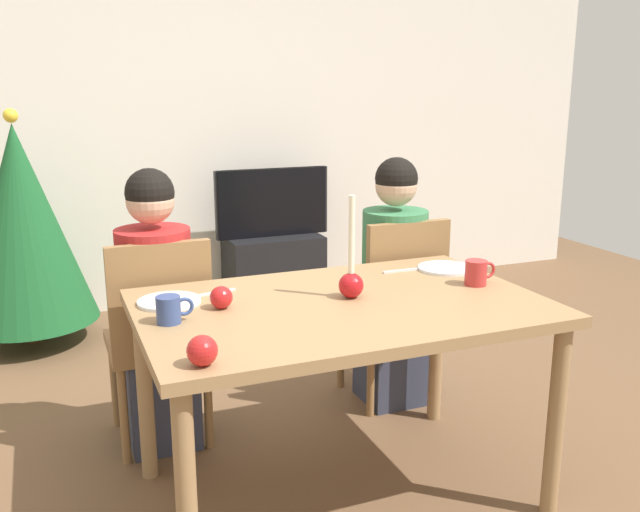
{
  "coord_description": "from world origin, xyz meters",
  "views": [
    {
      "loc": [
        -0.93,
        -2.09,
        1.49
      ],
      "look_at": [
        0.0,
        0.2,
        0.87
      ],
      "focal_mm": 38.69,
      "sensor_mm": 36.0,
      "label": 1
    }
  ],
  "objects_px": {
    "tv_stand": "(274,269)",
    "plate_left": "(169,301)",
    "apple_near_candle": "(202,351)",
    "person_right_child": "(394,286)",
    "mug_left": "(170,310)",
    "plate_right": "(445,268)",
    "chair_left": "(159,331)",
    "apple_by_left_plate": "(221,297)",
    "person_left_child": "(157,315)",
    "tv": "(272,202)",
    "candle_centerpiece": "(351,278)",
    "mug_right": "(477,273)",
    "christmas_tree": "(22,225)",
    "chair_right": "(396,300)",
    "dining_table": "(341,325)"
  },
  "relations": [
    {
      "from": "chair_right",
      "to": "mug_left",
      "type": "bearing_deg",
      "value": -152.44
    },
    {
      "from": "person_left_child",
      "to": "apple_by_left_plate",
      "type": "height_order",
      "value": "person_left_child"
    },
    {
      "from": "tv_stand",
      "to": "mug_left",
      "type": "relative_size",
      "value": 5.32
    },
    {
      "from": "tv",
      "to": "christmas_tree",
      "type": "bearing_deg",
      "value": -173.1
    },
    {
      "from": "tv_stand",
      "to": "tv",
      "type": "height_order",
      "value": "tv"
    },
    {
      "from": "chair_right",
      "to": "candle_centerpiece",
      "type": "relative_size",
      "value": 2.45
    },
    {
      "from": "plate_left",
      "to": "apple_near_candle",
      "type": "relative_size",
      "value": 2.56
    },
    {
      "from": "person_right_child",
      "to": "plate_left",
      "type": "bearing_deg",
      "value": -159.14
    },
    {
      "from": "candle_centerpiece",
      "to": "mug_right",
      "type": "bearing_deg",
      "value": -3.65
    },
    {
      "from": "person_left_child",
      "to": "tv_stand",
      "type": "height_order",
      "value": "person_left_child"
    },
    {
      "from": "plate_right",
      "to": "plate_left",
      "type": "bearing_deg",
      "value": -179.0
    },
    {
      "from": "chair_right",
      "to": "apple_near_candle",
      "type": "distance_m",
      "value": 1.51
    },
    {
      "from": "candle_centerpiece",
      "to": "mug_left",
      "type": "distance_m",
      "value": 0.65
    },
    {
      "from": "chair_left",
      "to": "person_left_child",
      "type": "relative_size",
      "value": 0.77
    },
    {
      "from": "tv",
      "to": "chair_right",
      "type": "bearing_deg",
      "value": -88.52
    },
    {
      "from": "tv_stand",
      "to": "apple_near_candle",
      "type": "xyz_separation_m",
      "value": [
        -1.08,
        -2.67,
        0.55
      ]
    },
    {
      "from": "person_right_child",
      "to": "mug_left",
      "type": "distance_m",
      "value": 1.32
    },
    {
      "from": "christmas_tree",
      "to": "candle_centerpiece",
      "type": "height_order",
      "value": "christmas_tree"
    },
    {
      "from": "chair_right",
      "to": "tv",
      "type": "bearing_deg",
      "value": 91.48
    },
    {
      "from": "tv_stand",
      "to": "plate_left",
      "type": "bearing_deg",
      "value": -117.09
    },
    {
      "from": "person_right_child",
      "to": "christmas_tree",
      "type": "xyz_separation_m",
      "value": [
        -1.6,
        1.47,
        0.14
      ]
    },
    {
      "from": "christmas_tree",
      "to": "plate_left",
      "type": "bearing_deg",
      "value": -75.33
    },
    {
      "from": "chair_left",
      "to": "apple_near_candle",
      "type": "xyz_separation_m",
      "value": [
        -0.03,
        -0.97,
        0.28
      ]
    },
    {
      "from": "tv",
      "to": "chair_left",
      "type": "bearing_deg",
      "value": -121.78
    },
    {
      "from": "apple_by_left_plate",
      "to": "chair_left",
      "type": "bearing_deg",
      "value": 104.97
    },
    {
      "from": "tv_stand",
      "to": "apple_by_left_plate",
      "type": "bearing_deg",
      "value": -112.43
    },
    {
      "from": "tv_stand",
      "to": "plate_left",
      "type": "height_order",
      "value": "plate_left"
    },
    {
      "from": "candle_centerpiece",
      "to": "apple_near_candle",
      "type": "xyz_separation_m",
      "value": [
        -0.63,
        -0.4,
        -0.03
      ]
    },
    {
      "from": "chair_left",
      "to": "apple_by_left_plate",
      "type": "height_order",
      "value": "chair_left"
    },
    {
      "from": "tv",
      "to": "apple_by_left_plate",
      "type": "xyz_separation_m",
      "value": [
        -0.91,
        -2.21,
        0.08
      ]
    },
    {
      "from": "tv_stand",
      "to": "christmas_tree",
      "type": "bearing_deg",
      "value": -173.13
    },
    {
      "from": "chair_right",
      "to": "tv_stand",
      "type": "distance_m",
      "value": 1.71
    },
    {
      "from": "mug_left",
      "to": "candle_centerpiece",
      "type": "bearing_deg",
      "value": 2.36
    },
    {
      "from": "person_left_child",
      "to": "apple_by_left_plate",
      "type": "bearing_deg",
      "value": -75.88
    },
    {
      "from": "chair_left",
      "to": "mug_left",
      "type": "bearing_deg",
      "value": -94.76
    },
    {
      "from": "mug_left",
      "to": "apple_by_left_plate",
      "type": "bearing_deg",
      "value": 23.37
    },
    {
      "from": "tv_stand",
      "to": "mug_right",
      "type": "xyz_separation_m",
      "value": [
        0.05,
        -2.29,
        0.56
      ]
    },
    {
      "from": "dining_table",
      "to": "candle_centerpiece",
      "type": "relative_size",
      "value": 3.81
    },
    {
      "from": "tv",
      "to": "plate_right",
      "type": "xyz_separation_m",
      "value": [
        0.06,
        -2.06,
        0.05
      ]
    },
    {
      "from": "chair_left",
      "to": "plate_right",
      "type": "height_order",
      "value": "chair_left"
    },
    {
      "from": "chair_left",
      "to": "tv_stand",
      "type": "bearing_deg",
      "value": 58.21
    },
    {
      "from": "plate_left",
      "to": "mug_right",
      "type": "height_order",
      "value": "mug_right"
    },
    {
      "from": "tv",
      "to": "plate_right",
      "type": "relative_size",
      "value": 3.53
    },
    {
      "from": "candle_centerpiece",
      "to": "plate_right",
      "type": "distance_m",
      "value": 0.56
    },
    {
      "from": "christmas_tree",
      "to": "chair_left",
      "type": "bearing_deg",
      "value": -71.19
    },
    {
      "from": "person_left_child",
      "to": "apple_near_candle",
      "type": "xyz_separation_m",
      "value": [
        -0.03,
        -1.01,
        0.22
      ]
    },
    {
      "from": "chair_left",
      "to": "tv_stand",
      "type": "distance_m",
      "value": 2.01
    },
    {
      "from": "chair_left",
      "to": "plate_right",
      "type": "bearing_deg",
      "value": -18.43
    },
    {
      "from": "dining_table",
      "to": "apple_near_candle",
      "type": "distance_m",
      "value": 0.69
    },
    {
      "from": "plate_right",
      "to": "christmas_tree",
      "type": "bearing_deg",
      "value": 130.9
    }
  ]
}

